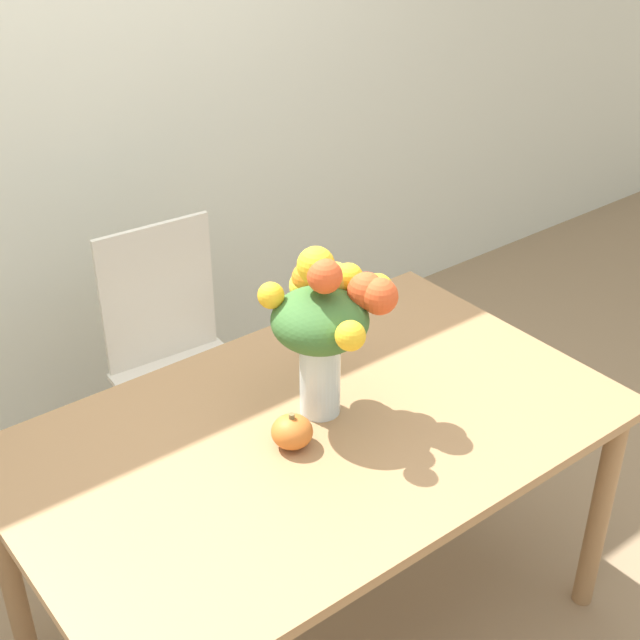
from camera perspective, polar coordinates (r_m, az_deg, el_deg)
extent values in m
plane|color=#8E7556|center=(2.80, -0.27, -19.06)|extent=(12.00, 12.00, 0.00)
cube|color=silver|center=(3.18, -17.00, 15.06)|extent=(8.00, 0.06, 2.70)
cube|color=#9E754C|center=(2.29, -0.32, -7.14)|extent=(1.55, 0.95, 0.03)
cylinder|color=#9E754C|center=(2.74, 17.50, -11.59)|extent=(0.06, 0.06, 0.72)
cylinder|color=#9E754C|center=(2.60, -19.33, -14.78)|extent=(0.06, 0.06, 0.72)
cylinder|color=#9E754C|center=(3.15, 5.39, -3.88)|extent=(0.06, 0.06, 0.72)
cylinder|color=silver|center=(2.27, 0.00, -3.51)|extent=(0.11, 0.11, 0.23)
cylinder|color=silver|center=(2.31, 0.00, -4.97)|extent=(0.09, 0.09, 0.08)
cylinder|color=#38662D|center=(2.26, 0.42, -2.62)|extent=(0.01, 0.01, 0.27)
cylinder|color=#38662D|center=(2.27, -0.18, -2.53)|extent=(0.01, 0.01, 0.27)
cylinder|color=#38662D|center=(2.25, -0.54, -2.82)|extent=(0.01, 0.01, 0.27)
cylinder|color=#38662D|center=(2.24, -0.15, -3.09)|extent=(0.01, 0.01, 0.27)
cylinder|color=#38662D|center=(2.24, 0.45, -2.97)|extent=(0.01, 0.00, 0.27)
ellipsoid|color=#38662D|center=(2.18, 0.00, 0.00)|extent=(0.24, 0.24, 0.15)
sphere|color=orange|center=(2.26, -0.72, 2.69)|extent=(0.09, 0.09, 0.09)
sphere|color=#AD9E33|center=(2.23, 0.93, 2.62)|extent=(0.09, 0.09, 0.09)
sphere|color=#D64C23|center=(2.16, 3.83, 1.53)|extent=(0.09, 0.09, 0.09)
sphere|color=#D64C23|center=(2.10, 0.30, 2.83)|extent=(0.09, 0.09, 0.09)
sphere|color=yellow|center=(2.17, 0.06, 3.17)|extent=(0.08, 0.08, 0.08)
sphere|color=yellow|center=(2.13, -0.26, 3.52)|extent=(0.09, 0.09, 0.09)
sphere|color=yellow|center=(2.20, 3.69, 1.94)|extent=(0.08, 0.08, 0.08)
sphere|color=#D64C23|center=(2.18, 2.94, 1.88)|extent=(0.10, 0.10, 0.10)
sphere|color=yellow|center=(2.05, 1.96, -1.02)|extent=(0.07, 0.07, 0.07)
sphere|color=yellow|center=(2.28, -0.84, 2.21)|extent=(0.09, 0.09, 0.09)
sphere|color=yellow|center=(2.23, 1.84, 2.72)|extent=(0.08, 0.08, 0.08)
sphere|color=yellow|center=(2.17, -3.16, 1.58)|extent=(0.07, 0.07, 0.07)
ellipsoid|color=orange|center=(2.20, -1.80, -7.15)|extent=(0.10, 0.10, 0.08)
cylinder|color=brown|center=(2.17, -1.82, -6.23)|extent=(0.01, 0.01, 0.02)
cube|color=silver|center=(2.98, -8.24, -4.23)|extent=(0.45, 0.45, 0.02)
cylinder|color=silver|center=(2.94, -9.38, -10.54)|extent=(0.04, 0.04, 0.44)
cylinder|color=silver|center=(3.06, -3.60, -8.29)|extent=(0.04, 0.04, 0.44)
cylinder|color=silver|center=(3.19, -12.06, -7.09)|extent=(0.04, 0.04, 0.44)
cylinder|color=silver|center=(3.29, -6.65, -5.16)|extent=(0.04, 0.04, 0.44)
cube|color=silver|center=(3.00, -10.34, 1.66)|extent=(0.40, 0.04, 0.49)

